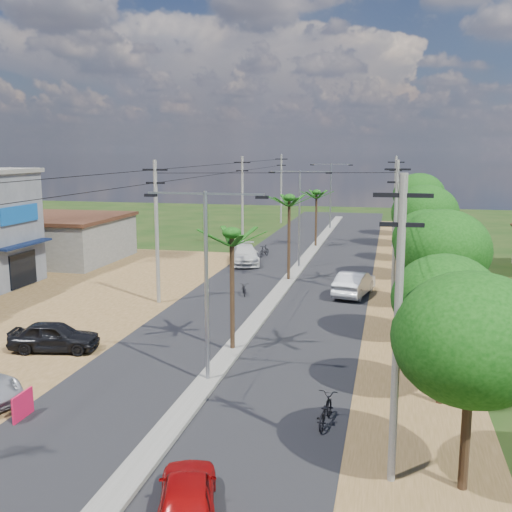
# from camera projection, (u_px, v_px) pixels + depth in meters

# --- Properties ---
(ground) EXTENTS (160.00, 160.00, 0.00)m
(ground) POSITION_uv_depth(u_px,v_px,m) (208.00, 383.00, 25.02)
(ground) COLOR black
(ground) RESTS_ON ground
(road) EXTENTS (12.00, 110.00, 0.04)m
(road) POSITION_uv_depth(u_px,v_px,m) (276.00, 297.00, 39.41)
(road) COLOR black
(road) RESTS_ON ground
(median) EXTENTS (1.00, 90.00, 0.18)m
(median) POSITION_uv_depth(u_px,v_px,m) (284.00, 286.00, 42.28)
(median) COLOR #605E56
(median) RESTS_ON ground
(dirt_lot_west) EXTENTS (18.00, 46.00, 0.04)m
(dirt_lot_west) POSITION_uv_depth(u_px,v_px,m) (9.00, 312.00, 35.96)
(dirt_lot_west) COLOR brown
(dirt_lot_west) RESTS_ON ground
(dirt_shoulder_east) EXTENTS (5.00, 90.00, 0.03)m
(dirt_shoulder_east) POSITION_uv_depth(u_px,v_px,m) (408.00, 305.00, 37.57)
(dirt_shoulder_east) COLOR brown
(dirt_shoulder_east) RESTS_ON ground
(low_shed) EXTENTS (10.40, 10.40, 3.95)m
(low_shed) POSITION_uv_depth(u_px,v_px,m) (60.00, 238.00, 52.28)
(low_shed) COLOR #605E56
(low_shed) RESTS_ON ground
(tree_east_a) EXTENTS (4.40, 4.40, 6.37)m
(tree_east_a) POSITION_uv_depth(u_px,v_px,m) (472.00, 339.00, 16.40)
(tree_east_a) COLOR black
(tree_east_a) RESTS_ON ground
(tree_east_b) EXTENTS (4.00, 4.00, 5.83)m
(tree_east_b) POSITION_uv_depth(u_px,v_px,m) (445.00, 300.00, 22.27)
(tree_east_b) COLOR black
(tree_east_b) RESTS_ON ground
(tree_east_c) EXTENTS (4.60, 4.60, 6.83)m
(tree_east_c) POSITION_uv_depth(u_px,v_px,m) (443.00, 250.00, 28.77)
(tree_east_c) COLOR black
(tree_east_c) RESTS_ON ground
(tree_east_d) EXTENTS (4.20, 4.20, 6.13)m
(tree_east_d) POSITION_uv_depth(u_px,v_px,m) (428.00, 239.00, 35.65)
(tree_east_d) COLOR black
(tree_east_d) RESTS_ON ground
(tree_east_e) EXTENTS (4.80, 4.80, 7.14)m
(tree_east_e) POSITION_uv_depth(u_px,v_px,m) (425.00, 213.00, 43.16)
(tree_east_e) COLOR black
(tree_east_e) RESTS_ON ground
(tree_east_f) EXTENTS (3.80, 3.80, 5.52)m
(tree_east_f) POSITION_uv_depth(u_px,v_px,m) (415.00, 218.00, 51.14)
(tree_east_f) COLOR black
(tree_east_f) RESTS_ON ground
(tree_east_g) EXTENTS (5.00, 5.00, 7.38)m
(tree_east_g) POSITION_uv_depth(u_px,v_px,m) (419.00, 195.00, 58.45)
(tree_east_g) COLOR black
(tree_east_g) RESTS_ON ground
(tree_east_h) EXTENTS (4.40, 4.40, 6.52)m
(tree_east_h) POSITION_uv_depth(u_px,v_px,m) (413.00, 195.00, 66.30)
(tree_east_h) COLOR black
(tree_east_h) RESTS_ON ground
(palm_median_near) EXTENTS (2.00, 2.00, 6.15)m
(palm_median_near) POSITION_uv_depth(u_px,v_px,m) (232.00, 238.00, 27.89)
(palm_median_near) COLOR black
(palm_median_near) RESTS_ON ground
(palm_median_mid) EXTENTS (2.00, 2.00, 6.55)m
(palm_median_mid) POSITION_uv_depth(u_px,v_px,m) (289.00, 202.00, 43.18)
(palm_median_mid) COLOR black
(palm_median_mid) RESTS_ON ground
(palm_median_far) EXTENTS (2.00, 2.00, 5.85)m
(palm_median_far) POSITION_uv_depth(u_px,v_px,m) (316.00, 195.00, 58.66)
(palm_median_far) COLOR black
(palm_median_far) RESTS_ON ground
(streetlight_near) EXTENTS (5.10, 0.18, 8.00)m
(streetlight_near) POSITION_uv_depth(u_px,v_px,m) (206.00, 271.00, 24.18)
(streetlight_near) COLOR gray
(streetlight_near) RESTS_ON ground
(streetlight_mid) EXTENTS (5.10, 0.18, 8.00)m
(streetlight_mid) POSITION_uv_depth(u_px,v_px,m) (300.00, 210.00, 48.18)
(streetlight_mid) COLOR gray
(streetlight_mid) RESTS_ON ground
(streetlight_far) EXTENTS (5.10, 0.18, 8.00)m
(streetlight_far) POSITION_uv_depth(u_px,v_px,m) (331.00, 190.00, 72.19)
(streetlight_far) COLOR gray
(streetlight_far) RESTS_ON ground
(utility_pole_w_b) EXTENTS (1.60, 0.24, 9.00)m
(utility_pole_w_b) POSITION_uv_depth(u_px,v_px,m) (157.00, 229.00, 37.23)
(utility_pole_w_b) COLOR #605E56
(utility_pole_w_b) RESTS_ON ground
(utility_pole_w_c) EXTENTS (1.60, 0.24, 9.00)m
(utility_pole_w_c) POSITION_uv_depth(u_px,v_px,m) (242.00, 200.00, 58.35)
(utility_pole_w_c) COLOR #605E56
(utility_pole_w_c) RESTS_ON ground
(utility_pole_w_d) EXTENTS (1.60, 0.24, 9.00)m
(utility_pole_w_d) POSITION_uv_depth(u_px,v_px,m) (281.00, 187.00, 78.51)
(utility_pole_w_d) COLOR #605E56
(utility_pole_w_d) RESTS_ON ground
(utility_pole_e_a) EXTENTS (1.60, 0.24, 9.00)m
(utility_pole_e_a) POSITION_uv_depth(u_px,v_px,m) (397.00, 325.00, 16.79)
(utility_pole_e_a) COLOR #605E56
(utility_pole_e_a) RESTS_ON ground
(utility_pole_e_b) EXTENTS (1.60, 0.24, 9.00)m
(utility_pole_e_b) POSITION_uv_depth(u_px,v_px,m) (395.00, 227.00, 37.91)
(utility_pole_e_b) COLOR #605E56
(utility_pole_e_b) RESTS_ON ground
(utility_pole_e_c) EXTENTS (1.60, 0.24, 9.00)m
(utility_pole_e_c) POSITION_uv_depth(u_px,v_px,m) (395.00, 200.00, 59.04)
(utility_pole_e_c) COLOR #605E56
(utility_pole_e_c) RESTS_ON ground
(car_red_near) EXTENTS (2.57, 4.09, 1.30)m
(car_red_near) POSITION_uv_depth(u_px,v_px,m) (187.00, 496.00, 15.69)
(car_red_near) COLOR #860707
(car_red_near) RESTS_ON ground
(car_silver_mid) EXTENTS (2.69, 5.20, 1.63)m
(car_silver_mid) POSITION_uv_depth(u_px,v_px,m) (354.00, 284.00, 39.76)
(car_silver_mid) COLOR #97999E
(car_silver_mid) RESTS_ON ground
(car_white_far) EXTENTS (3.70, 5.86, 1.58)m
(car_white_far) POSITION_uv_depth(u_px,v_px,m) (245.00, 255.00, 50.78)
(car_white_far) COLOR #B1B1AD
(car_white_far) RESTS_ON ground
(car_parked_dark) EXTENTS (4.50, 2.47, 1.45)m
(car_parked_dark) POSITION_uv_depth(u_px,v_px,m) (54.00, 337.00, 28.79)
(car_parked_dark) COLOR black
(car_parked_dark) RESTS_ON ground
(moto_rider_east) EXTENTS (0.86, 2.02, 1.03)m
(moto_rider_east) POSITION_uv_depth(u_px,v_px,m) (325.00, 411.00, 21.11)
(moto_rider_east) COLOR black
(moto_rider_east) RESTS_ON ground
(moto_rider_west_a) EXTENTS (1.10, 1.78, 0.88)m
(moto_rider_west_a) POSITION_uv_depth(u_px,v_px,m) (244.00, 289.00, 39.92)
(moto_rider_west_a) COLOR black
(moto_rider_west_a) RESTS_ON ground
(moto_rider_west_b) EXTENTS (0.93, 1.80, 1.04)m
(moto_rider_west_b) POSITION_uv_depth(u_px,v_px,m) (264.00, 251.00, 54.32)
(moto_rider_west_b) COLOR black
(moto_rider_west_b) RESTS_ON ground
(roadside_sign) EXTENTS (0.09, 1.22, 1.01)m
(roadside_sign) POSITION_uv_depth(u_px,v_px,m) (23.00, 406.00, 21.58)
(roadside_sign) COLOR #AF1034
(roadside_sign) RESTS_ON ground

